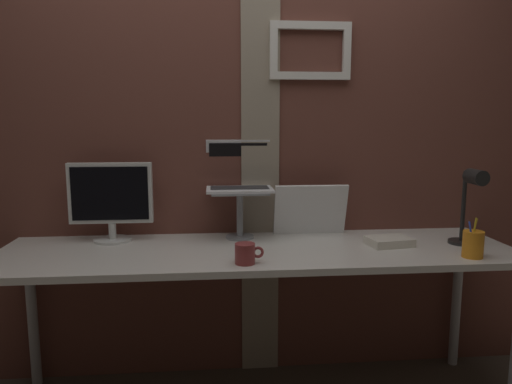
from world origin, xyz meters
The scene contains 10 objects.
brick_wall_back centered at (0.00, 0.45, 1.17)m, with size 3.72×0.15×2.33m.
desk centered at (0.10, 0.07, 0.70)m, with size 2.38×0.65×0.77m.
monitor centered at (-0.60, 0.27, 0.99)m, with size 0.40×0.18×0.39m.
laptop_stand centered at (0.02, 0.27, 0.93)m, with size 0.28×0.22×0.24m.
laptop centered at (0.02, 0.34, 1.08)m, with size 0.33×0.27×0.25m.
whiteboard_panel centered at (0.39, 0.31, 0.90)m, with size 0.37×0.02×0.27m, color white.
desk_lamp centered at (1.08, 0.01, 1.00)m, with size 0.12×0.20×0.37m.
pen_cup centered at (1.01, -0.16, 0.83)m, with size 0.09×0.09×0.18m.
coffee_mug centered at (0.02, -0.16, 0.81)m, with size 0.12×0.08×0.09m.
paper_clutter_stack centered at (0.72, 0.07, 0.79)m, with size 0.20×0.14×0.04m, color silver.
Camera 1 is at (-0.11, -2.04, 1.36)m, focal length 33.18 mm.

